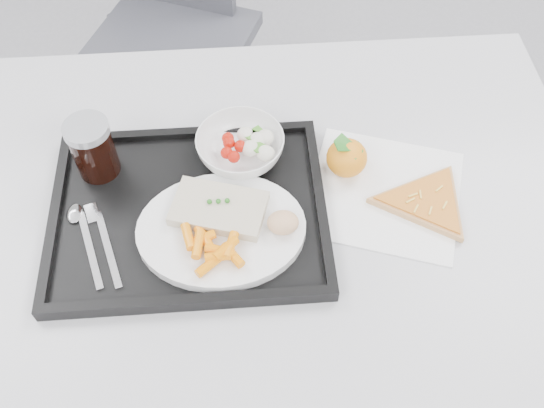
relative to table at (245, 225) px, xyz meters
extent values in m
cube|color=#AFAFB2|center=(0.00, 0.00, 0.05)|extent=(1.20, 0.80, 0.03)
cylinder|color=#47474C|center=(-0.54, 0.34, -0.32)|extent=(0.04, 0.04, 0.72)
cylinder|color=#47474C|center=(0.54, 0.34, -0.32)|extent=(0.04, 0.04, 0.72)
cube|color=#3C3C44|center=(-0.19, 0.77, -0.23)|extent=(0.55, 0.55, 0.04)
cylinder|color=#47474C|center=(-0.37, 0.59, -0.47)|extent=(0.03, 0.03, 0.43)
cylinder|color=#47474C|center=(-0.01, 0.59, -0.47)|extent=(0.03, 0.03, 0.43)
cylinder|color=#47474C|center=(-0.37, 0.95, -0.47)|extent=(0.03, 0.03, 0.43)
cylinder|color=#47474C|center=(-0.01, 0.95, -0.47)|extent=(0.03, 0.03, 0.43)
cube|color=black|center=(-0.09, -0.02, 0.07)|extent=(0.45, 0.35, 0.01)
cube|color=black|center=(-0.09, 0.15, 0.09)|extent=(0.45, 0.02, 0.01)
cube|color=black|center=(-0.09, -0.19, 0.09)|extent=(0.45, 0.02, 0.01)
cube|color=black|center=(0.13, -0.02, 0.09)|extent=(0.02, 0.32, 0.01)
cube|color=black|center=(-0.31, -0.02, 0.09)|extent=(0.02, 0.32, 0.01)
cylinder|color=white|center=(-0.04, -0.07, 0.09)|extent=(0.27, 0.27, 0.02)
cube|color=beige|center=(-0.04, -0.04, 0.11)|extent=(0.17, 0.13, 0.02)
sphere|color=#236B1C|center=(-0.05, -0.03, 0.12)|extent=(0.01, 0.01, 0.01)
sphere|color=#236B1C|center=(-0.04, -0.03, 0.12)|extent=(0.01, 0.01, 0.01)
sphere|color=#236B1C|center=(-0.03, -0.03, 0.12)|extent=(0.01, 0.01, 0.01)
ellipsoid|color=#CEBB75|center=(0.06, -0.08, 0.12)|extent=(0.05, 0.05, 0.03)
imported|color=white|center=(0.00, 0.09, 0.11)|extent=(0.15, 0.15, 0.05)
cylinder|color=black|center=(-0.24, 0.08, 0.13)|extent=(0.07, 0.07, 0.10)
cylinder|color=#A5A8AD|center=(-0.24, 0.08, 0.18)|extent=(0.07, 0.07, 0.01)
cube|color=silver|center=(-0.25, -0.08, 0.08)|extent=(0.06, 0.15, 0.00)
ellipsoid|color=silver|center=(-0.28, -0.01, 0.09)|extent=(0.04, 0.04, 0.01)
cube|color=silver|center=(-0.22, -0.08, 0.08)|extent=(0.06, 0.15, 0.00)
cube|color=silver|center=(-0.25, -0.01, 0.08)|extent=(0.03, 0.04, 0.00)
cube|color=white|center=(0.24, 0.00, 0.07)|extent=(0.31, 0.31, 0.00)
ellipsoid|color=#DE4600|center=(0.18, 0.06, 0.10)|extent=(0.09, 0.09, 0.06)
cube|color=#236B1C|center=(0.18, 0.06, 0.13)|extent=(0.05, 0.05, 0.02)
cube|color=#236B1C|center=(0.18, 0.06, 0.13)|extent=(0.05, 0.03, 0.02)
cylinder|color=tan|center=(0.30, -0.03, 0.08)|extent=(0.22, 0.22, 0.01)
cylinder|color=#B93119|center=(0.30, -0.03, 0.08)|extent=(0.20, 0.20, 0.00)
cube|color=#EABC47|center=(0.28, -0.05, 0.09)|extent=(0.01, 0.02, 0.00)
cube|color=#EABC47|center=(0.28, -0.02, 0.09)|extent=(0.02, 0.01, 0.00)
cube|color=#EABC47|center=(0.33, -0.04, 0.09)|extent=(0.01, 0.02, 0.00)
cube|color=#EABC47|center=(0.33, -0.01, 0.09)|extent=(0.02, 0.01, 0.00)
cube|color=#EABC47|center=(0.27, -0.03, 0.09)|extent=(0.02, 0.01, 0.00)
cube|color=#EABC47|center=(0.30, -0.05, 0.09)|extent=(0.01, 0.02, 0.00)
cube|color=#EABC47|center=(0.29, -0.02, 0.09)|extent=(0.00, 0.02, 0.00)
cylinder|color=orange|center=(-0.03, -0.12, 0.12)|extent=(0.04, 0.04, 0.01)
cylinder|color=orange|center=(-0.06, -0.09, 0.11)|extent=(0.03, 0.05, 0.01)
cylinder|color=orange|center=(-0.04, -0.13, 0.11)|extent=(0.05, 0.02, 0.01)
cylinder|color=orange|center=(-0.02, -0.13, 0.11)|extent=(0.04, 0.05, 0.01)
cylinder|color=orange|center=(-0.07, -0.11, 0.12)|extent=(0.02, 0.05, 0.01)
cylinder|color=orange|center=(-0.07, -0.09, 0.11)|extent=(0.05, 0.03, 0.01)
cylinder|color=orange|center=(-0.04, -0.12, 0.11)|extent=(0.05, 0.03, 0.01)
cylinder|color=orange|center=(-0.06, -0.14, 0.11)|extent=(0.04, 0.04, 0.01)
cylinder|color=orange|center=(-0.02, -0.11, 0.12)|extent=(0.03, 0.05, 0.01)
cylinder|color=orange|center=(-0.09, -0.09, 0.12)|extent=(0.02, 0.05, 0.01)
sphere|color=#B11408|center=(-0.01, 0.06, 0.12)|extent=(0.02, 0.02, 0.02)
sphere|color=#B11408|center=(-0.02, 0.10, 0.12)|extent=(0.02, 0.02, 0.02)
sphere|color=#B11408|center=(-0.02, 0.07, 0.12)|extent=(0.02, 0.02, 0.02)
sphere|color=#B11408|center=(-0.02, 0.09, 0.12)|extent=(0.02, 0.02, 0.02)
sphere|color=#B11408|center=(0.00, 0.08, 0.12)|extent=(0.02, 0.02, 0.02)
ellipsoid|color=silver|center=(0.01, 0.11, 0.12)|extent=(0.03, 0.03, 0.02)
ellipsoid|color=silver|center=(0.02, 0.08, 0.12)|extent=(0.03, 0.03, 0.02)
ellipsoid|color=silver|center=(0.04, 0.10, 0.12)|extent=(0.03, 0.03, 0.02)
ellipsoid|color=silver|center=(0.03, 0.10, 0.12)|extent=(0.03, 0.03, 0.02)
ellipsoid|color=silver|center=(0.04, 0.07, 0.12)|extent=(0.03, 0.03, 0.02)
cube|color=#448B27|center=(0.03, 0.11, 0.12)|extent=(0.03, 0.03, 0.00)
cube|color=#448B27|center=(0.02, 0.10, 0.12)|extent=(0.03, 0.03, 0.00)
cube|color=#448B27|center=(0.03, 0.08, 0.12)|extent=(0.03, 0.03, 0.00)
camera|label=1|loc=(0.00, -0.60, 0.90)|focal=40.00mm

